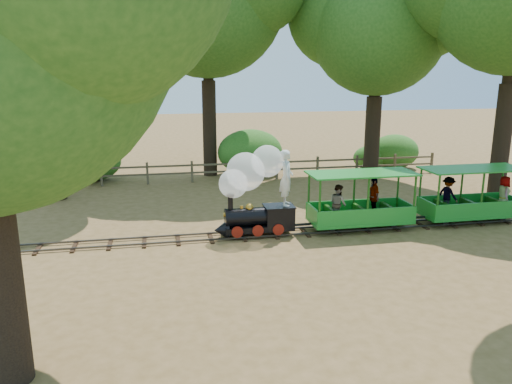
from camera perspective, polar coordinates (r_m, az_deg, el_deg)
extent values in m
plane|color=#996E42|center=(16.00, 5.61, -4.64)|extent=(90.00, 90.00, 0.00)
cube|color=#3F3D3A|center=(15.70, 5.93, -4.72)|extent=(22.00, 0.05, 0.05)
cube|color=#3F3D3A|center=(16.25, 5.32, -4.07)|extent=(22.00, 0.05, 0.05)
cube|color=#382314|center=(15.99, 5.61, -4.56)|extent=(0.12, 1.00, 0.05)
cube|color=#382314|center=(15.37, -12.64, -5.61)|extent=(0.12, 1.00, 0.05)
cube|color=#382314|center=(18.03, 21.05, -3.30)|extent=(0.12, 1.00, 0.05)
cube|color=black|center=(15.56, 0.32, -4.04)|extent=(2.16, 0.69, 0.18)
cylinder|color=black|center=(15.39, -0.93, -2.83)|extent=(1.37, 0.55, 0.55)
cylinder|color=black|center=(15.17, -2.94, -1.16)|extent=(0.16, 0.16, 0.43)
sphere|color=gold|center=(15.32, -0.75, -1.76)|extent=(0.26, 0.26, 0.26)
cylinder|color=gold|center=(15.27, -1.66, -1.74)|extent=(0.10, 0.10, 0.10)
cube|color=black|center=(15.59, 2.63, -2.64)|extent=(0.88, 0.69, 0.54)
cube|color=black|center=(15.51, 2.64, -1.62)|extent=(0.93, 0.75, 0.04)
cone|color=black|center=(15.39, -3.99, -4.36)|extent=(0.44, 0.63, 0.63)
cylinder|color=gold|center=(15.26, -3.58, -2.62)|extent=(0.10, 0.14, 0.14)
cylinder|color=maroon|center=(15.11, -2.16, -4.61)|extent=(0.35, 0.06, 0.35)
cylinder|color=maroon|center=(15.77, -2.56, -3.81)|extent=(0.35, 0.06, 0.35)
cylinder|color=maroon|center=(15.21, 0.23, -4.46)|extent=(0.35, 0.06, 0.35)
cylinder|color=maroon|center=(15.87, -0.28, -3.68)|extent=(0.35, 0.06, 0.35)
cylinder|color=maroon|center=(15.34, 2.57, -4.31)|extent=(0.35, 0.06, 0.35)
cylinder|color=maroon|center=(16.00, 1.97, -3.54)|extent=(0.35, 0.06, 0.35)
sphere|color=white|center=(15.10, -2.63, 0.96)|extent=(0.88, 0.88, 0.88)
sphere|color=white|center=(15.14, -1.20, 2.33)|extent=(1.18, 1.18, 1.18)
sphere|color=white|center=(15.26, 1.31, 3.55)|extent=(0.98, 0.98, 0.98)
imported|color=silver|center=(15.35, 3.49, 1.63)|extent=(0.56, 0.72, 1.74)
cube|color=#1E8B28|center=(16.51, 11.75, -3.15)|extent=(3.28, 1.25, 0.10)
cube|color=#1C5613|center=(16.54, 11.73, -3.53)|extent=(2.95, 0.48, 0.13)
cube|color=#1E8B28|center=(15.91, 12.62, -2.75)|extent=(3.28, 0.06, 0.48)
cube|color=#1E8B28|center=(16.95, 11.04, -1.65)|extent=(3.28, 0.06, 0.48)
cube|color=#1E8B28|center=(16.13, 12.02, 2.10)|extent=(3.42, 1.40, 0.05)
cylinder|color=#1C5613|center=(15.25, 7.30, -1.37)|extent=(0.07, 0.07, 1.54)
cylinder|color=#1C5613|center=(16.29, 6.05, -0.34)|extent=(0.07, 0.07, 1.54)
cylinder|color=#1C5613|center=(16.48, 17.66, -0.76)|extent=(0.07, 0.07, 1.54)
cylinder|color=#1C5613|center=(17.46, 15.89, 0.15)|extent=(0.07, 0.07, 1.54)
cube|color=#1C5613|center=(16.09, 8.56, -2.56)|extent=(0.12, 1.06, 0.39)
cube|color=#1C5613|center=(16.44, 11.80, -2.35)|extent=(0.12, 1.06, 0.39)
cube|color=#1C5613|center=(16.84, 14.88, -2.14)|extent=(0.12, 1.06, 0.39)
cylinder|color=black|center=(15.87, 8.69, -4.00)|extent=(0.27, 0.06, 0.27)
cylinder|color=black|center=(16.46, 7.93, -3.32)|extent=(0.27, 0.06, 0.27)
cylinder|color=black|center=(16.68, 15.51, -3.47)|extent=(0.27, 0.06, 0.27)
cylinder|color=black|center=(17.24, 14.54, -2.85)|extent=(0.27, 0.06, 0.27)
imported|color=gray|center=(15.81, 9.36, -1.31)|extent=(0.60, 0.69, 1.22)
imported|color=gray|center=(16.72, 13.28, -0.54)|extent=(0.36, 0.78, 1.30)
cube|color=#1E8B28|center=(18.37, 23.17, -2.26)|extent=(3.28, 1.25, 0.10)
cube|color=#1C5613|center=(18.40, 23.14, -2.61)|extent=(2.95, 0.48, 0.13)
cube|color=#1E8B28|center=(17.84, 24.30, -1.87)|extent=(3.28, 0.06, 0.48)
cube|color=#1E8B28|center=(18.77, 22.26, -0.93)|extent=(3.28, 0.06, 0.48)
cube|color=#1E8B28|center=(18.04, 23.63, 2.45)|extent=(3.42, 1.40, 0.05)
cylinder|color=#1C5613|center=(16.89, 20.09, -0.62)|extent=(0.07, 0.07, 1.54)
cylinder|color=#1C5613|center=(17.84, 18.23, 0.27)|extent=(0.07, 0.07, 1.54)
cylinder|color=#1C5613|center=(19.54, 26.25, 0.67)|extent=(0.07, 0.07, 1.54)
cube|color=#1C5613|center=(17.78, 20.62, -1.73)|extent=(0.12, 1.06, 0.39)
cube|color=#1C5613|center=(18.31, 23.24, -1.54)|extent=(0.12, 1.06, 0.39)
cube|color=#1C5613|center=(18.88, 25.71, -1.35)|extent=(0.12, 1.06, 0.39)
cylinder|color=black|center=(17.56, 20.90, -3.02)|extent=(0.27, 0.06, 0.27)
cylinder|color=black|center=(18.10, 19.82, -2.44)|extent=(0.27, 0.06, 0.27)
cylinder|color=black|center=(18.75, 26.36, -2.53)|extent=(0.27, 0.06, 0.27)
cylinder|color=black|center=(19.25, 25.20, -2.01)|extent=(0.27, 0.06, 0.27)
imported|color=gray|center=(18.07, 21.09, -0.21)|extent=(0.64, 0.86, 1.19)
imported|color=gray|center=(18.63, 26.44, -0.25)|extent=(0.58, 0.71, 1.25)
cylinder|color=#2D2116|center=(21.15, -22.12, 4.20)|extent=(0.70, 0.70, 3.77)
cylinder|color=#2D2116|center=(20.91, -22.86, 12.21)|extent=(0.52, 0.53, 2.15)
sphere|color=#235219|center=(20.98, -23.39, 17.59)|extent=(5.99, 5.99, 5.99)
sphere|color=#235219|center=(22.35, -26.53, 18.54)|extent=(4.79, 4.79, 4.79)
cylinder|color=#2D2116|center=(24.29, -5.33, 7.22)|extent=(0.66, 0.66, 4.55)
cylinder|color=#2D2116|center=(24.15, -5.53, 15.67)|extent=(0.50, 0.50, 2.60)
cylinder|color=#2D2116|center=(24.36, 13.14, 6.07)|extent=(0.72, 0.72, 3.82)
cylinder|color=#2D2116|center=(24.16, 13.54, 13.15)|extent=(0.54, 0.54, 2.19)
sphere|color=#235219|center=(24.23, 13.82, 17.92)|extent=(6.18, 6.18, 6.18)
sphere|color=#235219|center=(24.16, 18.43, 19.49)|extent=(4.63, 4.63, 4.63)
sphere|color=#235219|center=(24.75, 9.70, 19.45)|extent=(4.94, 4.94, 4.94)
cylinder|color=#2D2116|center=(22.26, 26.27, 5.20)|extent=(0.68, 0.68, 4.51)
cylinder|color=#2D2116|center=(9.09, -26.92, -10.11)|extent=(0.64, 0.64, 3.19)
cube|color=brown|center=(23.41, -22.13, 1.60)|extent=(0.10, 0.10, 1.00)
cube|color=brown|center=(23.11, -17.27, 1.85)|extent=(0.10, 0.10, 1.00)
cube|color=brown|center=(22.97, -12.31, 2.09)|extent=(0.10, 0.10, 1.00)
cube|color=brown|center=(23.01, -7.32, 2.32)|extent=(0.10, 0.10, 1.00)
cube|color=brown|center=(23.22, -2.39, 2.52)|extent=(0.10, 0.10, 1.00)
cube|color=brown|center=(23.60, 2.42, 2.71)|extent=(0.10, 0.10, 1.00)
cube|color=brown|center=(24.14, 7.04, 2.87)|extent=(0.10, 0.10, 1.00)
cube|color=brown|center=(24.83, 11.44, 3.00)|extent=(0.10, 0.10, 1.00)
cube|color=brown|center=(25.66, 15.58, 3.11)|extent=(0.10, 0.10, 1.00)
cube|color=brown|center=(26.61, 19.44, 3.20)|extent=(0.10, 0.10, 1.00)
cube|color=brown|center=(23.34, 0.03, 3.34)|extent=(18.00, 0.06, 0.08)
cube|color=brown|center=(23.40, 0.03, 2.50)|extent=(18.00, 0.06, 0.08)
ellipsoid|color=#2D6B1E|center=(24.36, -18.18, 3.33)|extent=(2.59, 2.00, 1.80)
ellipsoid|color=#2D6B1E|center=(24.53, -0.68, 4.59)|extent=(3.21, 2.47, 2.22)
ellipsoid|color=#2D6B1E|center=(26.48, 12.92, 3.85)|extent=(1.79, 1.38, 1.24)
ellipsoid|color=#2D6B1E|center=(27.00, 15.53, 4.47)|extent=(2.58, 1.98, 1.79)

